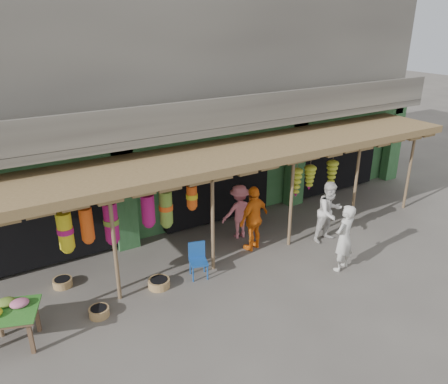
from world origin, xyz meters
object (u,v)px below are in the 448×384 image
blue_chair (198,258)px  person_vendor (254,218)px  person_front (344,238)px  person_right (330,212)px  person_shopper (239,212)px

blue_chair → person_vendor: (1.98, 0.42, 0.44)m
person_front → blue_chair: bearing=-40.7°
person_front → person_right: person_right is taller
person_right → person_vendor: size_ratio=0.97×
person_front → person_shopper: (-1.29, 2.87, -0.08)m
person_shopper → blue_chair: bearing=40.6°
blue_chair → person_vendor: bearing=27.6°
person_front → person_vendor: 2.46m
blue_chair → person_right: bearing=11.6°
blue_chair → person_shopper: 2.38m
blue_chair → person_right: size_ratio=0.49×
blue_chair → person_vendor: 2.07m
person_front → person_vendor: (-1.34, 2.07, 0.04)m
person_right → person_front: bearing=-122.1°
person_front → person_shopper: size_ratio=1.10×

